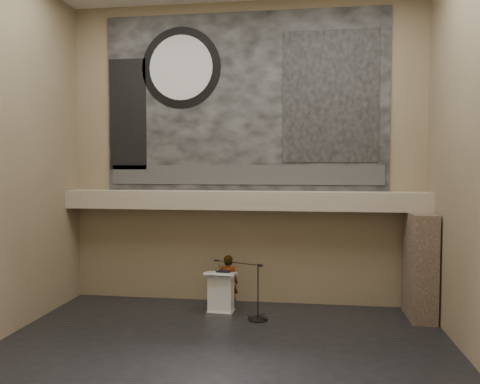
# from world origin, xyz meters

# --- Properties ---
(floor) EXTENTS (10.00, 10.00, 0.00)m
(floor) POSITION_xyz_m (0.00, 0.00, 0.00)
(floor) COLOR black
(floor) RESTS_ON ground
(wall_back) EXTENTS (10.00, 0.02, 8.50)m
(wall_back) POSITION_xyz_m (0.00, 4.00, 4.25)
(wall_back) COLOR #7C6C4E
(wall_back) RESTS_ON floor
(wall_front) EXTENTS (10.00, 0.02, 8.50)m
(wall_front) POSITION_xyz_m (0.00, -4.00, 4.25)
(wall_front) COLOR #7C6C4E
(wall_front) RESTS_ON floor
(soffit) EXTENTS (10.00, 0.80, 0.50)m
(soffit) POSITION_xyz_m (0.00, 3.60, 2.95)
(soffit) COLOR #9F907B
(soffit) RESTS_ON wall_back
(sprinkler_left) EXTENTS (0.04, 0.04, 0.06)m
(sprinkler_left) POSITION_xyz_m (-1.60, 3.55, 2.67)
(sprinkler_left) COLOR #B2893D
(sprinkler_left) RESTS_ON soffit
(sprinkler_right) EXTENTS (0.04, 0.04, 0.06)m
(sprinkler_right) POSITION_xyz_m (1.90, 3.55, 2.67)
(sprinkler_right) COLOR #B2893D
(sprinkler_right) RESTS_ON soffit
(banner) EXTENTS (8.00, 0.05, 5.00)m
(banner) POSITION_xyz_m (0.00, 3.97, 5.70)
(banner) COLOR black
(banner) RESTS_ON wall_back
(banner_text_strip) EXTENTS (7.76, 0.02, 0.55)m
(banner_text_strip) POSITION_xyz_m (0.00, 3.93, 3.65)
(banner_text_strip) COLOR #303030
(banner_text_strip) RESTS_ON banner
(banner_clock_rim) EXTENTS (2.30, 0.02, 2.30)m
(banner_clock_rim) POSITION_xyz_m (-1.80, 3.93, 6.70)
(banner_clock_rim) COLOR black
(banner_clock_rim) RESTS_ON banner
(banner_clock_face) EXTENTS (1.84, 0.02, 1.84)m
(banner_clock_face) POSITION_xyz_m (-1.80, 3.91, 6.70)
(banner_clock_face) COLOR silver
(banner_clock_face) RESTS_ON banner
(banner_building_print) EXTENTS (2.60, 0.02, 3.60)m
(banner_building_print) POSITION_xyz_m (2.40, 3.93, 5.80)
(banner_building_print) COLOR black
(banner_building_print) RESTS_ON banner
(banner_brick_print) EXTENTS (1.10, 0.02, 3.20)m
(banner_brick_print) POSITION_xyz_m (-3.40, 3.93, 5.40)
(banner_brick_print) COLOR black
(banner_brick_print) RESTS_ON banner
(stone_pier) EXTENTS (0.60, 1.40, 2.70)m
(stone_pier) POSITION_xyz_m (4.65, 3.15, 1.35)
(stone_pier) COLOR #47372B
(stone_pier) RESTS_ON floor
(lectern) EXTENTS (0.83, 0.62, 1.14)m
(lectern) POSITION_xyz_m (-0.45, 2.80, 0.55)
(lectern) COLOR silver
(lectern) RESTS_ON floor
(binder) EXTENTS (0.41, 0.37, 0.04)m
(binder) POSITION_xyz_m (-0.39, 2.80, 1.12)
(binder) COLOR black
(binder) RESTS_ON lectern
(papers) EXTENTS (0.20, 0.27, 0.00)m
(papers) POSITION_xyz_m (-0.55, 2.74, 1.10)
(papers) COLOR white
(papers) RESTS_ON lectern
(speaker_person) EXTENTS (0.58, 0.41, 1.50)m
(speaker_person) POSITION_xyz_m (-0.32, 3.15, 0.75)
(speaker_person) COLOR silver
(speaker_person) RESTS_ON floor
(mic_stand) EXTENTS (1.48, 0.75, 1.43)m
(mic_stand) POSITION_xyz_m (0.52, 2.44, 0.22)
(mic_stand) COLOR black
(mic_stand) RESTS_ON floor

